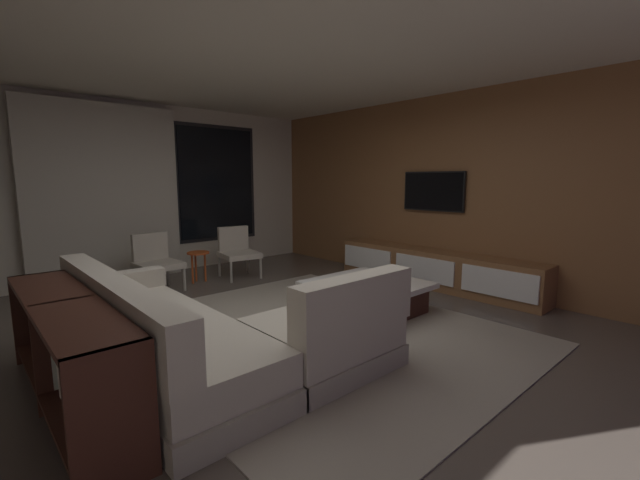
% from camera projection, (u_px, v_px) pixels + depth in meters
% --- Properties ---
extents(floor, '(9.20, 9.20, 0.00)m').
position_uv_depth(floor, '(280.00, 338.00, 3.94)').
color(floor, '#564C44').
extents(back_wall_with_window, '(6.60, 0.30, 2.70)m').
position_uv_depth(back_wall_with_window, '(137.00, 191.00, 6.36)').
color(back_wall_with_window, beige).
rests_on(back_wall_with_window, floor).
extents(media_wall, '(0.12, 7.80, 2.70)m').
position_uv_depth(media_wall, '(453.00, 192.00, 5.77)').
color(media_wall, brown).
rests_on(media_wall, floor).
extents(ceiling, '(8.20, 8.20, 0.00)m').
position_uv_depth(ceiling, '(276.00, 42.00, 3.55)').
color(ceiling, beige).
extents(area_rug, '(3.20, 3.80, 0.01)m').
position_uv_depth(area_rug, '(314.00, 331.00, 4.10)').
color(area_rug, gray).
rests_on(area_rug, floor).
extents(sectional_couch, '(1.98, 2.50, 0.82)m').
position_uv_depth(sectional_couch, '(205.00, 336.00, 3.22)').
color(sectional_couch, '#A49C8C').
rests_on(sectional_couch, floor).
extents(coffee_table, '(1.16, 1.16, 0.36)m').
position_uv_depth(coffee_table, '(367.00, 297.00, 4.67)').
color(coffee_table, '#3D1E16').
rests_on(coffee_table, floor).
extents(book_stack_on_coffee_table, '(0.29, 0.21, 0.10)m').
position_uv_depth(book_stack_on_coffee_table, '(357.00, 280.00, 4.52)').
color(book_stack_on_coffee_table, '#A43BD3').
rests_on(book_stack_on_coffee_table, coffee_table).
extents(accent_chair_near_window, '(0.62, 0.63, 0.78)m').
position_uv_depth(accent_chair_near_window, '(237.00, 249.00, 6.40)').
color(accent_chair_near_window, '#B2ADA0').
rests_on(accent_chair_near_window, floor).
extents(accent_chair_by_curtain, '(0.58, 0.60, 0.78)m').
position_uv_depth(accent_chair_by_curtain, '(155.00, 259.00, 5.61)').
color(accent_chair_by_curtain, '#B2ADA0').
rests_on(accent_chair_by_curtain, floor).
extents(side_stool, '(0.32, 0.32, 0.46)m').
position_uv_depth(side_stool, '(198.00, 258.00, 6.03)').
color(side_stool, '#BF4C1E').
rests_on(side_stool, floor).
extents(media_console, '(0.46, 3.10, 0.52)m').
position_uv_depth(media_console, '(435.00, 270.00, 5.78)').
color(media_console, brown).
rests_on(media_console, floor).
extents(mounted_tv, '(0.05, 0.98, 0.57)m').
position_uv_depth(mounted_tv, '(433.00, 191.00, 5.89)').
color(mounted_tv, black).
extents(console_table_behind_couch, '(0.40, 2.10, 0.74)m').
position_uv_depth(console_table_behind_couch, '(67.00, 348.00, 2.69)').
color(console_table_behind_couch, '#3D1E16').
rests_on(console_table_behind_couch, floor).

